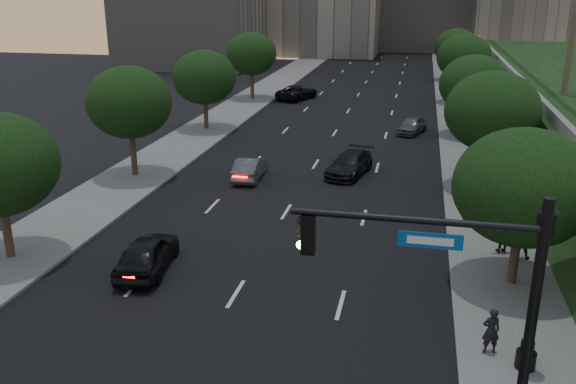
% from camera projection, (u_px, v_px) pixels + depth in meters
% --- Properties ---
extents(ground, '(160.00, 160.00, 0.00)m').
position_uv_depth(ground, '(188.00, 372.00, 18.45)').
color(ground, black).
rests_on(ground, ground).
extents(road_surface, '(16.00, 140.00, 0.02)m').
position_uv_depth(road_surface, '(331.00, 139.00, 46.20)').
color(road_surface, black).
rests_on(road_surface, ground).
extents(sidewalk_right, '(4.50, 140.00, 0.15)m').
position_uv_depth(sidewalk_right, '(471.00, 145.00, 44.14)').
color(sidewalk_right, slate).
rests_on(sidewalk_right, ground).
extents(sidewalk_left, '(4.50, 140.00, 0.15)m').
position_uv_depth(sidewalk_left, '(203.00, 132.00, 48.22)').
color(sidewalk_left, slate).
rests_on(sidewalk_left, ground).
extents(parapet_wall, '(0.35, 90.00, 0.70)m').
position_uv_depth(parapet_wall, '(530.00, 93.00, 40.26)').
color(parapet_wall, slate).
rests_on(parapet_wall, embankment).
extents(office_block_filler, '(18.00, 16.00, 14.00)m').
position_uv_depth(office_block_filler, '(191.00, 15.00, 86.12)').
color(office_block_filler, gray).
rests_on(office_block_filler, ground).
extents(tree_right_a, '(5.20, 5.20, 6.24)m').
position_uv_depth(tree_right_a, '(524.00, 187.00, 22.50)').
color(tree_right_a, '#38281C').
rests_on(tree_right_a, ground).
extents(tree_right_b, '(5.20, 5.20, 6.74)m').
position_uv_depth(tree_right_b, '(492.00, 111.00, 33.44)').
color(tree_right_b, '#38281C').
rests_on(tree_right_b, ground).
extents(tree_right_c, '(5.20, 5.20, 6.24)m').
position_uv_depth(tree_right_c, '(474.00, 84.00, 45.63)').
color(tree_right_c, '#38281C').
rests_on(tree_right_c, ground).
extents(tree_right_d, '(5.20, 5.20, 6.74)m').
position_uv_depth(tree_right_d, '(464.00, 57.00, 58.42)').
color(tree_right_d, '#38281C').
rests_on(tree_right_d, ground).
extents(tree_right_e, '(5.20, 5.20, 6.24)m').
position_uv_depth(tree_right_e, '(456.00, 47.00, 72.46)').
color(tree_right_e, '#38281C').
rests_on(tree_right_e, ground).
extents(tree_left_b, '(5.00, 5.00, 6.71)m').
position_uv_depth(tree_left_b, '(129.00, 102.00, 35.67)').
color(tree_left_b, '#38281C').
rests_on(tree_left_b, ground).
extents(tree_left_c, '(5.00, 5.00, 6.34)m').
position_uv_depth(tree_left_c, '(204.00, 77.00, 47.82)').
color(tree_left_c, '#38281C').
rests_on(tree_left_c, ground).
extents(tree_left_d, '(5.00, 5.00, 6.71)m').
position_uv_depth(tree_left_d, '(252.00, 54.00, 60.65)').
color(tree_left_d, '#38281C').
rests_on(tree_left_d, ground).
extents(traffic_signal_mast, '(5.68, 0.56, 7.00)m').
position_uv_depth(traffic_signal_mast, '(478.00, 334.00, 13.72)').
color(traffic_signal_mast, black).
rests_on(traffic_signal_mast, ground).
extents(street_lamp, '(0.64, 0.64, 5.62)m').
position_uv_depth(street_lamp, '(535.00, 294.00, 17.62)').
color(street_lamp, black).
rests_on(street_lamp, ground).
extents(sedan_near_left, '(2.32, 4.62, 1.51)m').
position_uv_depth(sedan_near_left, '(147.00, 253.00, 24.79)').
color(sedan_near_left, black).
rests_on(sedan_near_left, ground).
extents(sedan_mid_left, '(1.60, 4.09, 1.33)m').
position_uv_depth(sedan_mid_left, '(250.00, 168.00, 36.63)').
color(sedan_mid_left, '#4E5054').
rests_on(sedan_mid_left, ground).
extents(sedan_far_left, '(4.03, 5.74, 1.45)m').
position_uv_depth(sedan_far_left, '(297.00, 92.00, 61.92)').
color(sedan_far_left, black).
rests_on(sedan_far_left, ground).
extents(sedan_near_right, '(2.90, 5.04, 1.37)m').
position_uv_depth(sedan_near_right, '(349.00, 164.00, 37.36)').
color(sedan_near_right, black).
rests_on(sedan_near_right, ground).
extents(sedan_far_right, '(2.64, 4.16, 1.32)m').
position_uv_depth(sedan_far_right, '(412.00, 125.00, 47.79)').
color(sedan_far_right, '#515258').
rests_on(sedan_far_right, ground).
extents(pedestrian_a, '(0.63, 0.49, 1.53)m').
position_uv_depth(pedestrian_a, '(491.00, 331.00, 18.96)').
color(pedestrian_a, black).
rests_on(pedestrian_a, sidewalk_right).
extents(pedestrian_b, '(0.90, 0.74, 1.68)m').
position_uv_depth(pedestrian_b, '(522.00, 239.00, 25.58)').
color(pedestrian_b, black).
rests_on(pedestrian_b, sidewalk_right).
extents(pedestrian_c, '(1.06, 0.72, 1.67)m').
position_uv_depth(pedestrian_c, '(504.00, 234.00, 26.09)').
color(pedestrian_c, black).
rests_on(pedestrian_c, sidewalk_right).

